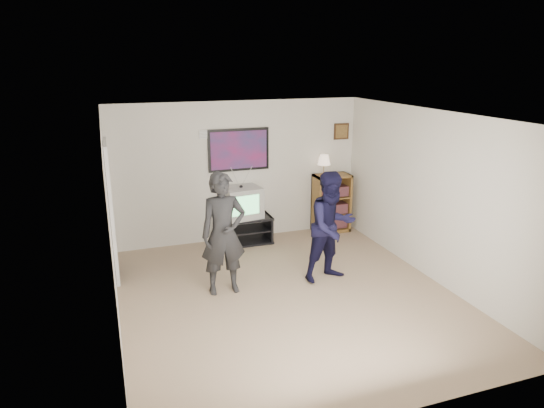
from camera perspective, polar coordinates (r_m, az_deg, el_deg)
room_shell at (r=6.70m, az=1.00°, el=-0.04°), size 4.51×5.00×2.51m
media_stand at (r=8.72m, az=-3.32°, el=-3.03°), size 0.97×0.54×0.49m
crt_television at (r=8.55m, az=-3.63°, el=0.20°), size 0.72×0.63×0.55m
bookshelf at (r=9.27m, az=7.00°, el=0.10°), size 0.68×0.39×1.11m
table_lamp at (r=9.05m, az=6.13°, el=4.61°), size 0.24×0.24×0.38m
person_tall at (r=6.72m, az=-5.74°, el=-3.51°), size 0.64×0.42×1.73m
person_short at (r=7.14m, az=7.04°, el=-2.67°), size 0.91×0.77×1.65m
controller_left at (r=6.76m, az=-6.58°, el=0.27°), size 0.08×0.12×0.03m
controller_right at (r=7.22m, az=6.06°, el=-1.00°), size 0.05×0.12×0.03m
poster at (r=8.58m, az=-3.93°, el=6.38°), size 1.10×0.03×0.75m
air_vent at (r=8.41m, az=-7.63°, el=8.14°), size 0.28×0.02×0.14m
small_picture at (r=9.27m, az=8.16°, el=8.46°), size 0.30×0.03×0.30m
doorway at (r=7.59m, az=-18.49°, el=-0.88°), size 0.03×0.85×2.00m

